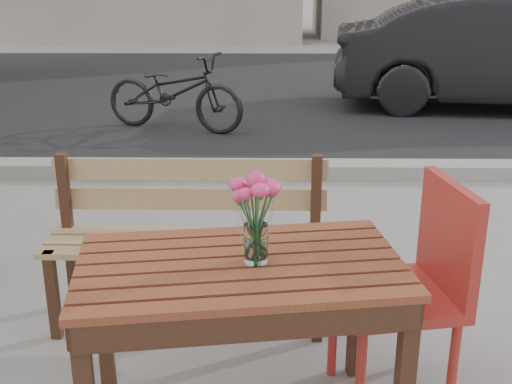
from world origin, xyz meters
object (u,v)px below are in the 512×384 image
(main_vase, at_px, (256,207))
(bicycle, at_px, (174,92))
(red_chair, at_px, (416,279))
(parked_car, at_px, (504,54))
(main_table, at_px, (241,291))

(main_vase, bearing_deg, bicycle, 101.12)
(red_chair, relative_size, parked_car, 0.22)
(red_chair, height_order, parked_car, parked_car)
(main_table, distance_m, bicycle, 4.70)
(red_chair, xyz_separation_m, main_vase, (-0.60, -0.21, 0.36))
(main_table, relative_size, red_chair, 1.34)
(parked_car, bearing_deg, bicycle, 113.53)
(main_table, bearing_deg, main_vase, -8.23)
(bicycle, bearing_deg, main_table, -149.97)
(main_table, xyz_separation_m, main_vase, (0.05, 0.00, 0.31))
(parked_car, bearing_deg, main_vase, 160.20)
(main_vase, bearing_deg, red_chair, 19.25)
(main_vase, height_order, parked_car, parked_car)
(bicycle, bearing_deg, red_chair, -141.64)
(main_vase, height_order, bicycle, main_vase)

